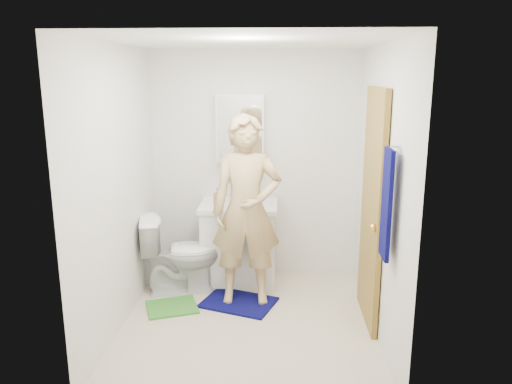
% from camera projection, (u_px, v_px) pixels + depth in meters
% --- Properties ---
extents(floor, '(2.20, 2.40, 0.02)m').
position_uv_depth(floor, '(248.00, 323.00, 4.44)').
color(floor, beige).
rests_on(floor, ground).
extents(ceiling, '(2.20, 2.40, 0.02)m').
position_uv_depth(ceiling, '(247.00, 40.00, 3.88)').
color(ceiling, white).
rests_on(ceiling, ground).
extents(wall_back, '(2.20, 0.02, 2.40)m').
position_uv_depth(wall_back, '(255.00, 165.00, 5.34)').
color(wall_back, silver).
rests_on(wall_back, ground).
extents(wall_front, '(2.20, 0.02, 2.40)m').
position_uv_depth(wall_front, '(234.00, 238.00, 2.99)').
color(wall_front, silver).
rests_on(wall_front, ground).
extents(wall_left, '(0.02, 2.40, 2.40)m').
position_uv_depth(wall_left, '(117.00, 190.00, 4.21)').
color(wall_left, silver).
rests_on(wall_left, ground).
extents(wall_right, '(0.02, 2.40, 2.40)m').
position_uv_depth(wall_right, '(382.00, 193.00, 4.11)').
color(wall_right, silver).
rests_on(wall_right, ground).
extents(vanity_cabinet, '(0.75, 0.55, 0.80)m').
position_uv_depth(vanity_cabinet, '(239.00, 245.00, 5.24)').
color(vanity_cabinet, white).
rests_on(vanity_cabinet, floor).
extents(countertop, '(0.79, 0.59, 0.05)m').
position_uv_depth(countertop, '(239.00, 206.00, 5.14)').
color(countertop, white).
rests_on(countertop, vanity_cabinet).
extents(sink_basin, '(0.40, 0.40, 0.03)m').
position_uv_depth(sink_basin, '(239.00, 204.00, 5.14)').
color(sink_basin, white).
rests_on(sink_basin, countertop).
extents(faucet, '(0.03, 0.03, 0.12)m').
position_uv_depth(faucet, '(240.00, 194.00, 5.30)').
color(faucet, silver).
rests_on(faucet, countertop).
extents(medicine_cabinet, '(0.50, 0.12, 0.70)m').
position_uv_depth(medicine_cabinet, '(240.00, 128.00, 5.18)').
color(medicine_cabinet, white).
rests_on(medicine_cabinet, wall_back).
extents(mirror_panel, '(0.46, 0.01, 0.66)m').
position_uv_depth(mirror_panel, '(240.00, 129.00, 5.12)').
color(mirror_panel, white).
rests_on(mirror_panel, wall_back).
extents(door, '(0.05, 0.80, 2.05)m').
position_uv_depth(door, '(372.00, 208.00, 4.30)').
color(door, olive).
rests_on(door, ground).
extents(door_knob, '(0.07, 0.07, 0.07)m').
position_uv_depth(door_knob, '(373.00, 228.00, 4.01)').
color(door_knob, gold).
rests_on(door_knob, door).
extents(towel, '(0.03, 0.24, 0.80)m').
position_uv_depth(towel, '(387.00, 204.00, 3.55)').
color(towel, '#07084A').
rests_on(towel, wall_right).
extents(towel_hook, '(0.06, 0.02, 0.02)m').
position_uv_depth(towel_hook, '(396.00, 146.00, 3.45)').
color(towel_hook, silver).
rests_on(towel_hook, wall_right).
extents(toilet, '(0.85, 0.60, 0.79)m').
position_uv_depth(toilet, '(181.00, 254.00, 5.01)').
color(toilet, white).
rests_on(toilet, floor).
extents(bath_mat, '(0.78, 0.67, 0.02)m').
position_uv_depth(bath_mat, '(239.00, 302.00, 4.80)').
color(bath_mat, '#07084A').
rests_on(bath_mat, floor).
extents(green_rug, '(0.57, 0.52, 0.02)m').
position_uv_depth(green_rug, '(172.00, 307.00, 4.70)').
color(green_rug, '#3C8E2F').
rests_on(green_rug, floor).
extents(soap_dispenser, '(0.08, 0.08, 0.17)m').
position_uv_depth(soap_dispenser, '(217.00, 196.00, 5.09)').
color(soap_dispenser, '#B57154').
rests_on(soap_dispenser, countertop).
extents(toothbrush_cup, '(0.12, 0.12, 0.09)m').
position_uv_depth(toothbrush_cup, '(250.00, 198.00, 5.18)').
color(toothbrush_cup, '#7D3F8C').
rests_on(toothbrush_cup, countertop).
extents(man, '(0.67, 0.46, 1.79)m').
position_uv_depth(man, '(247.00, 211.00, 4.63)').
color(man, tan).
rests_on(man, bath_mat).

